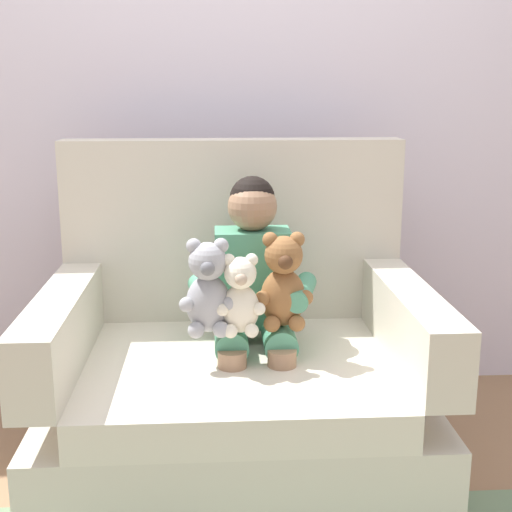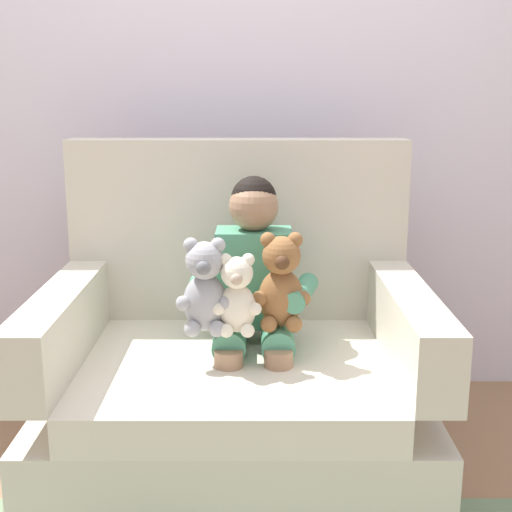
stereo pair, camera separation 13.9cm
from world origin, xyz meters
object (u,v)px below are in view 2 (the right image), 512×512
object	(u,v)px
seated_child	(256,286)
armchair	(239,373)
plush_grey	(208,289)
plush_brown	(284,284)
plush_cream	(239,296)

from	to	relation	value
seated_child	armchair	bearing A→B (deg)	-158.17
armchair	plush_grey	bearing A→B (deg)	-122.81
seated_child	plush_grey	xyz separation A→B (m)	(-0.15, -0.17, 0.04)
seated_child	plush_brown	world-z (taller)	seated_child
plush_brown	seated_child	bearing A→B (deg)	127.02
seated_child	plush_cream	bearing A→B (deg)	-105.53
armchair	plush_cream	bearing A→B (deg)	-87.21
armchair	plush_cream	size ratio (longest dim) A/B	4.86
plush_grey	plush_cream	bearing A→B (deg)	15.53
seated_child	plush_grey	world-z (taller)	seated_child
armchair	seated_child	distance (m)	0.32
plush_brown	plush_grey	xyz separation A→B (m)	(-0.24, -0.04, -0.00)
plush_brown	plush_cream	xyz separation A→B (m)	(-0.14, -0.06, -0.03)
plush_cream	plush_grey	distance (m)	0.10
plush_brown	plush_grey	distance (m)	0.25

